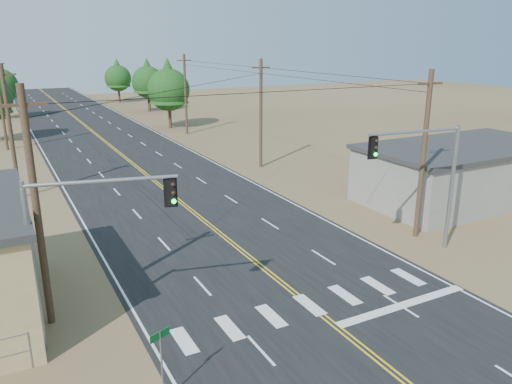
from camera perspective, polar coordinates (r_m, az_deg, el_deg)
road at (r=41.95m, az=-10.84°, el=0.68°), size 15.00×200.00×0.02m
building_right at (r=40.41m, az=22.50°, el=1.98°), size 15.00×8.00×4.00m
utility_pole_left_near at (r=21.64m, az=-23.79°, el=-1.73°), size 1.80×0.30×10.00m
utility_pole_left_mid at (r=41.16m, az=-26.26°, el=6.23°), size 1.80×0.30×10.00m
utility_pole_left_far at (r=61.00m, az=-27.14°, el=9.04°), size 1.80×0.30×10.00m
utility_pole_right_near at (r=30.90m, az=18.59°, el=4.09°), size 1.80×0.30×10.00m
utility_pole_right_mid at (r=46.70m, az=0.56°, el=9.02°), size 1.80×0.30×10.00m
utility_pole_right_far at (r=64.86m, az=-8.06°, el=11.06°), size 1.80×0.30×10.00m
signal_mast_left at (r=19.65m, az=-19.92°, el=-4.73°), size 5.41×1.56×6.80m
signal_mast_right at (r=28.65m, az=19.26°, el=2.45°), size 5.70×0.96×7.15m
street_sign at (r=17.15m, az=-10.78°, el=-17.86°), size 0.75×0.34×2.68m
tree_right_near at (r=69.64m, az=-9.98°, el=11.91°), size 5.68×5.68×9.46m
tree_right_mid at (r=87.56m, az=-12.28°, el=12.53°), size 5.34×5.34×8.90m
tree_right_far at (r=102.60m, az=-15.53°, el=12.71°), size 5.03×5.03×8.38m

